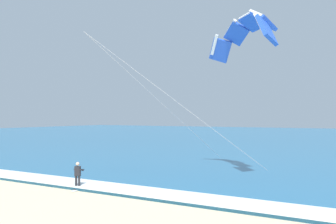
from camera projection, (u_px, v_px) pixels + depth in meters
sea at (278, 137)px, 72.89m from camera, size 200.00×120.00×0.20m
surf_foam at (91, 185)px, 21.20m from camera, size 200.00×2.25×0.04m
surfboard at (78, 189)px, 20.71m from camera, size 0.86×1.47×0.09m
kitesurfer at (78, 174)px, 20.74m from camera, size 0.63×0.62×1.69m
kite_primary at (245, 32)px, 24.09m from camera, size 10.72×10.52×10.56m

